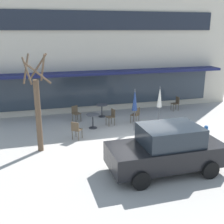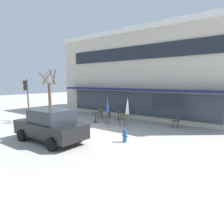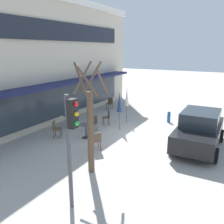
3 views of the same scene
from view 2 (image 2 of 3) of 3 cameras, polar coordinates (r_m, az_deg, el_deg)
ground_plane at (r=12.98m, az=-8.18°, el=-5.72°), size 80.00×80.00×0.00m
building_facade at (r=20.77m, az=12.03°, el=10.30°), size 17.52×9.10×7.73m
cafe_table_near_wall at (r=16.80m, az=1.89°, el=-0.54°), size 0.70×0.70×0.76m
cafe_table_streetside at (r=15.95m, az=-4.76°, el=-1.06°), size 0.70×0.70×0.76m
patio_umbrella_green_folded at (r=13.81m, az=-1.33°, el=2.11°), size 0.28×0.28×2.20m
patio_umbrella_cream_folded at (r=13.15m, az=4.43°, el=1.76°), size 0.28×0.28×2.20m
cafe_chair_0 at (r=15.43m, az=-1.16°, el=-1.33°), size 0.48×0.48×0.89m
cafe_chair_1 at (r=17.46m, az=-3.30°, el=-0.17°), size 0.54×0.54×0.89m
cafe_chair_2 at (r=14.58m, az=18.00°, el=-2.35°), size 0.41×0.41×0.89m
cafe_chair_3 at (r=14.55m, az=2.99°, el=-1.95°), size 0.57×0.57×0.89m
cafe_chair_4 at (r=15.78m, az=-11.01°, el=-1.27°), size 0.56×0.56×0.89m
parked_sedan at (r=11.19m, az=-17.21°, el=-3.73°), size 4.23×2.07×1.76m
street_tree at (r=16.40m, az=-17.34°, el=3.80°), size 1.12×1.17×4.15m
traffic_light_pole at (r=17.68m, az=-23.23°, el=5.03°), size 0.26×0.44×3.40m
fire_hydrant at (r=10.74m, az=3.69°, el=-6.75°), size 0.36×0.20×0.71m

